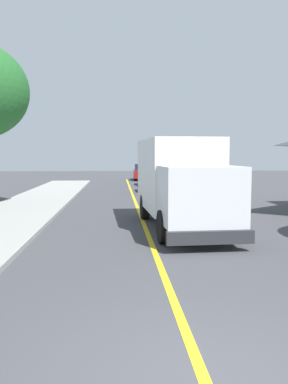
{
  "coord_description": "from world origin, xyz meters",
  "views": [
    {
      "loc": [
        -1.0,
        -4.32,
        2.63
      ],
      "look_at": [
        -0.12,
        8.64,
        1.4
      ],
      "focal_mm": 36.92,
      "sensor_mm": 36.0,
      "label": 1
    }
  ],
  "objects_px": {
    "parked_car_mid": "(156,181)",
    "parked_car_far": "(151,176)",
    "parked_car_furthest": "(142,172)",
    "parked_car_near": "(181,188)",
    "box_truck": "(180,179)"
  },
  "relations": [
    {
      "from": "parked_car_mid",
      "to": "parked_car_far",
      "type": "relative_size",
      "value": 1.0
    },
    {
      "from": "parked_car_far",
      "to": "parked_car_furthest",
      "type": "xyz_separation_m",
      "value": [
        -0.23,
        7.45,
        0.0
      ]
    },
    {
      "from": "parked_car_near",
      "to": "parked_car_furthest",
      "type": "relative_size",
      "value": 1.01
    },
    {
      "from": "box_truck",
      "to": "parked_car_mid",
      "type": "relative_size",
      "value": 1.64
    },
    {
      "from": "parked_car_near",
      "to": "parked_car_far",
      "type": "relative_size",
      "value": 1.0
    },
    {
      "from": "box_truck",
      "to": "parked_car_near",
      "type": "distance_m",
      "value": 7.41
    },
    {
      "from": "parked_car_near",
      "to": "parked_car_furthest",
      "type": "distance_m",
      "value": 19.74
    },
    {
      "from": "parked_car_mid",
      "to": "box_truck",
      "type": "bearing_deg",
      "value": -91.69
    },
    {
      "from": "box_truck",
      "to": "parked_car_near",
      "type": "height_order",
      "value": "box_truck"
    },
    {
      "from": "box_truck",
      "to": "parked_car_far",
      "type": "bearing_deg",
      "value": 88.26
    },
    {
      "from": "box_truck",
      "to": "parked_car_near",
      "type": "bearing_deg",
      "value": 80.48
    },
    {
      "from": "parked_car_mid",
      "to": "parked_car_furthest",
      "type": "xyz_separation_m",
      "value": [
        -0.03,
        13.77,
        0.0
      ]
    },
    {
      "from": "box_truck",
      "to": "parked_car_furthest",
      "type": "distance_m",
      "value": 26.99
    },
    {
      "from": "parked_car_near",
      "to": "parked_car_far",
      "type": "xyz_separation_m",
      "value": [
        -0.62,
        12.27,
        0.0
      ]
    },
    {
      "from": "parked_car_near",
      "to": "parked_car_mid",
      "type": "relative_size",
      "value": 1.0
    }
  ]
}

